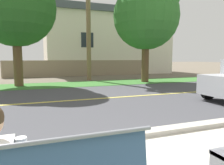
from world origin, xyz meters
name	(u,v)px	position (x,y,z in m)	size (l,w,h in m)	color
ground_plane	(70,94)	(0.00, 8.00, 0.00)	(140.00, 140.00, 0.00)	#665B4C
curb_edge	(117,137)	(0.00, 2.35, 0.06)	(44.00, 0.30, 0.11)	#ADA89E
street_asphalt	(76,100)	(0.00, 6.50, 0.00)	(52.00, 8.00, 0.01)	#424247
road_centre_line	(76,100)	(0.00, 6.50, 0.01)	(48.00, 0.14, 0.01)	#E0CC4C
far_verge_grass	(60,85)	(0.00, 11.44, 0.01)	(48.00, 2.80, 0.02)	#38702D
shade_tree_far_left	(18,0)	(-2.12, 11.65, 4.75)	(4.43, 4.43, 7.30)	brown
shade_tree_left	(149,11)	(5.65, 11.04, 4.58)	(4.27, 4.27, 7.05)	brown
garden_wall	(82,68)	(2.63, 17.44, 0.70)	(13.00, 0.36, 1.40)	gray
house_across_street	(106,43)	(5.99, 20.64, 3.26)	(13.60, 6.91, 6.42)	beige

